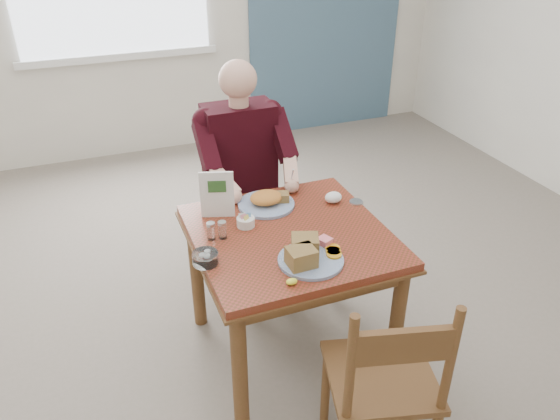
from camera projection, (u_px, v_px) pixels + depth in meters
name	position (u px, v px, depth m)	size (l,w,h in m)	color
floor	(289.00, 349.00, 2.96)	(6.00, 6.00, 0.00)	#726A5C
lemon_wedge	(292.00, 282.00, 2.23)	(0.05, 0.03, 0.03)	#F2F433
napkin	(333.00, 197.00, 2.83)	(0.09, 0.07, 0.06)	white
metal_dish	(356.00, 202.00, 2.84)	(0.07, 0.07, 0.01)	silver
table	(290.00, 252.00, 2.65)	(0.92, 0.92, 0.75)	maroon
chair_far	(241.00, 205.00, 3.37)	(0.42, 0.42, 0.95)	brown
chair_near	(384.00, 383.00, 2.14)	(0.51, 0.51, 0.95)	brown
diner	(244.00, 162.00, 3.13)	(0.53, 0.56, 1.39)	tan
near_plate	(308.00, 254.00, 2.37)	(0.32, 0.32, 0.10)	white
far_plate	(267.00, 201.00, 2.80)	(0.37, 0.37, 0.08)	white
caddy	(246.00, 222.00, 2.63)	(0.09, 0.09, 0.07)	white
shakers	(217.00, 230.00, 2.52)	(0.10, 0.06, 0.09)	white
creamer	(205.00, 258.00, 2.36)	(0.14, 0.14, 0.05)	white
menu	(217.00, 194.00, 2.66)	(0.16, 0.06, 0.24)	white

